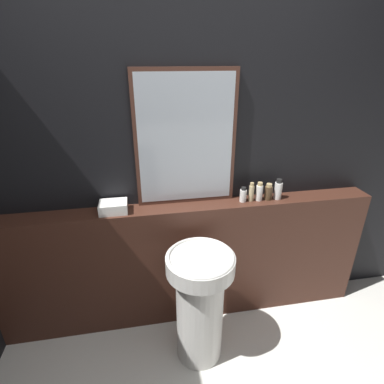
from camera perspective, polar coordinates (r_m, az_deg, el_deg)
wall_back at (r=2.08m, az=-1.35°, el=5.62°), size 8.00×0.06×2.50m
vanity_counter at (r=2.34m, az=-0.69°, el=-13.30°), size 2.74×0.18×0.98m
pedestal_sink at (r=2.08m, az=1.50°, el=-20.13°), size 0.43×0.43×0.83m
mirror at (r=1.99m, az=-1.28°, el=9.83°), size 0.67×0.03×0.89m
towel_stack at (r=2.05m, az=-14.75°, el=-2.78°), size 0.18×0.14×0.07m
shampoo_bottle at (r=2.15m, az=9.73°, el=-0.54°), size 0.05×0.05×0.11m
conditioner_bottle at (r=2.17m, az=11.24°, el=-0.09°), size 0.04×0.04×0.14m
lotion_bottle at (r=2.19m, az=12.71°, el=0.00°), size 0.05×0.05×0.14m
body_wash_bottle at (r=2.22m, az=14.36°, el=-0.04°), size 0.06×0.06×0.12m
hand_soap_bottle at (r=2.24m, az=16.09°, el=0.42°), size 0.05×0.05×0.15m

